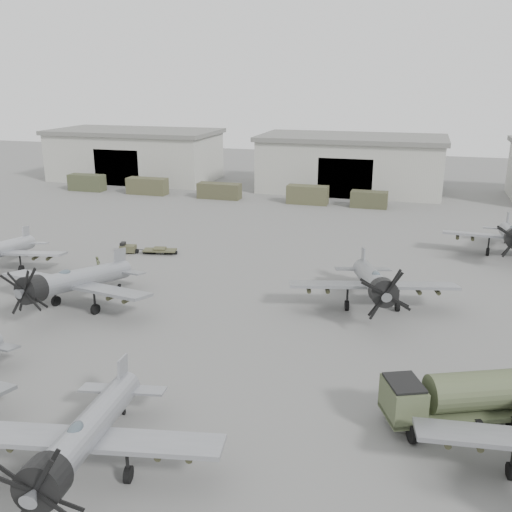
# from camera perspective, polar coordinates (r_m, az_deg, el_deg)

# --- Properties ---
(ground) EXTENTS (220.00, 220.00, 0.00)m
(ground) POSITION_cam_1_polar(r_m,az_deg,el_deg) (35.99, -3.44, -11.64)
(ground) COLOR slate
(ground) RESTS_ON ground
(hangar_left) EXTENTS (29.00, 14.80, 8.70)m
(hangar_left) POSITION_cam_1_polar(r_m,az_deg,el_deg) (104.53, -11.97, 9.90)
(hangar_left) COLOR #A5A69B
(hangar_left) RESTS_ON ground
(hangar_center) EXTENTS (29.00, 14.80, 8.70)m
(hangar_center) POSITION_cam_1_polar(r_m,az_deg,el_deg) (93.07, 9.48, 9.14)
(hangar_center) COLOR #A5A69B
(hangar_center) RESTS_ON ground
(support_truck_0) EXTENTS (5.81, 2.20, 2.59)m
(support_truck_0) POSITION_cam_1_polar(r_m,az_deg,el_deg) (96.06, -16.56, 7.06)
(support_truck_0) COLOR #3C402A
(support_truck_0) RESTS_ON ground
(support_truck_1) EXTENTS (6.35, 2.20, 2.54)m
(support_truck_1) POSITION_cam_1_polar(r_m,az_deg,el_deg) (90.81, -10.82, 6.88)
(support_truck_1) COLOR #43432C
(support_truck_1) RESTS_ON ground
(support_truck_2) EXTENTS (6.48, 2.20, 2.31)m
(support_truck_2) POSITION_cam_1_polar(r_m,az_deg,el_deg) (86.17, -3.69, 6.52)
(support_truck_2) COLOR #3F3E29
(support_truck_2) RESTS_ON ground
(support_truck_3) EXTENTS (5.88, 2.20, 2.63)m
(support_truck_3) POSITION_cam_1_polar(r_m,az_deg,el_deg) (82.62, 5.17, 6.12)
(support_truck_3) COLOR #45452D
(support_truck_3) RESTS_ON ground
(support_truck_4) EXTENTS (5.06, 2.20, 2.28)m
(support_truck_4) POSITION_cam_1_polar(r_m,az_deg,el_deg) (81.48, 11.24, 5.57)
(support_truck_4) COLOR #3D3E28
(support_truck_4) RESTS_ON ground
(aircraft_near_1) EXTENTS (12.64, 11.38, 5.02)m
(aircraft_near_1) POSITION_cam_1_polar(r_m,az_deg,el_deg) (27.52, -16.93, -16.95)
(aircraft_near_1) COLOR #93959B
(aircraft_near_1) RESTS_ON ground
(aircraft_mid_1) EXTENTS (13.30, 11.97, 5.28)m
(aircraft_mid_1) POSITION_cam_1_polar(r_m,az_deg,el_deg) (46.31, -17.96, -2.43)
(aircraft_mid_1) COLOR gray
(aircraft_mid_1) RESTS_ON ground
(aircraft_mid_2) EXTENTS (13.13, 11.82, 5.22)m
(aircraft_mid_2) POSITION_cam_1_polar(r_m,az_deg,el_deg) (44.85, 11.71, -2.60)
(aircraft_mid_2) COLOR gray
(aircraft_mid_2) RESTS_ON ground
(aircraft_far_1) EXTENTS (13.24, 11.91, 5.29)m
(aircraft_far_1) POSITION_cam_1_polar(r_m,az_deg,el_deg) (62.48, 24.18, 1.95)
(aircraft_far_1) COLOR gray
(aircraft_far_1) RESTS_ON ground
(fuel_tanker) EXTENTS (7.92, 5.45, 2.91)m
(fuel_tanker) POSITION_cam_1_polar(r_m,az_deg,el_deg) (32.15, 19.23, -13.09)
(fuel_tanker) COLOR #424B31
(fuel_tanker) RESTS_ON ground
(tug_trailer) EXTENTS (5.93, 2.21, 1.17)m
(tug_trailer) POSITION_cam_1_polar(r_m,az_deg,el_deg) (60.21, -11.51, 0.66)
(tug_trailer) COLOR #41402A
(tug_trailer) RESTS_ON ground
(ground_crew) EXTENTS (0.44, 0.62, 1.60)m
(ground_crew) POSITION_cam_1_polar(r_m,az_deg,el_deg) (55.02, -15.51, -0.84)
(ground_crew) COLOR #3D432B
(ground_crew) RESTS_ON ground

